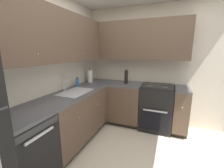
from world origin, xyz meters
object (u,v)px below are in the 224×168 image
dishwasher (22,154)px  oil_bottle (126,77)px  soap_bottle (78,82)px  paper_towel_roll (90,76)px  oven_range (156,107)px

dishwasher → oil_bottle: size_ratio=2.89×
soap_bottle → oil_bottle: (0.60, -0.82, 0.06)m
dishwasher → paper_towel_roll: paper_towel_roll is taller
dishwasher → oven_range: size_ratio=0.82×
oven_range → oil_bottle: size_ratio=3.50×
oven_range → soap_bottle: bearing=112.8°
paper_towel_roll → oil_bottle: size_ratio=1.09×
soap_bottle → paper_towel_roll: bearing=-2.5°
soap_bottle → oil_bottle: 1.02m
oil_bottle → oven_range: bearing=-88.3°
oven_range → oil_bottle: (-0.02, 0.66, 0.59)m
oven_range → paper_towel_roll: bearing=96.5°
dishwasher → oven_range: (2.04, -1.30, 0.02)m
paper_towel_roll → oil_bottle: bearing=-79.5°
oven_range → paper_towel_roll: size_ratio=3.22×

